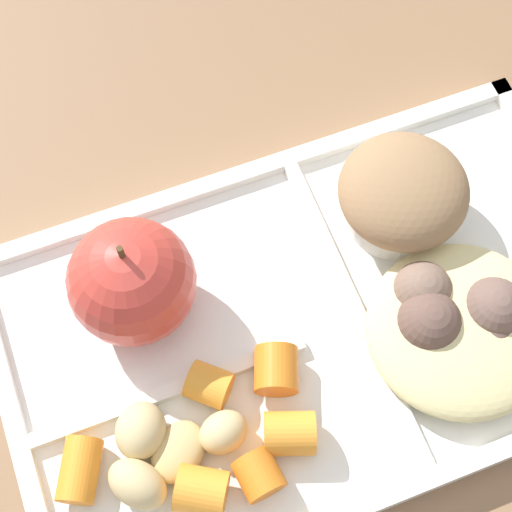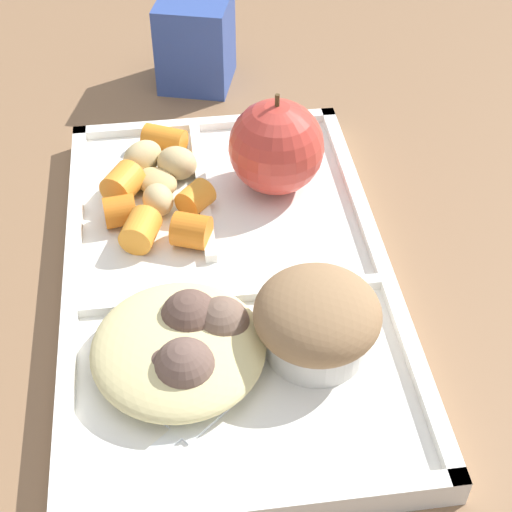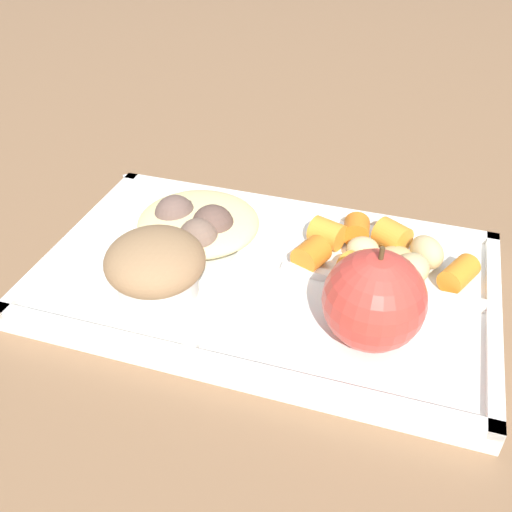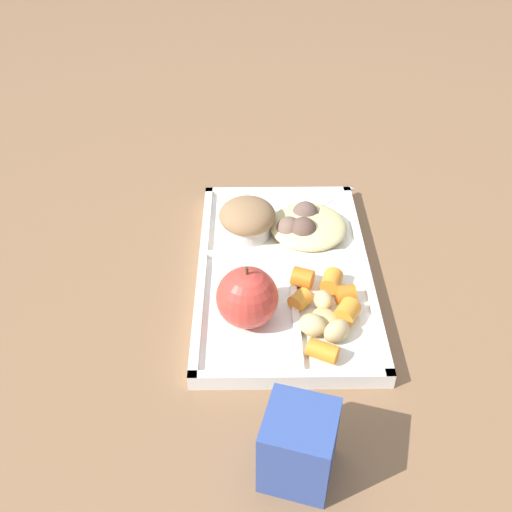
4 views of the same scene
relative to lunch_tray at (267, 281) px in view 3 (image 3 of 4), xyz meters
name	(u,v)px [view 3 (image 3 of 4)]	position (x,y,z in m)	size (l,w,h in m)	color
ground	(266,288)	(0.00, 0.00, -0.01)	(6.00, 6.00, 0.00)	#846042
lunch_tray	(267,281)	(0.00, 0.00, 0.00)	(0.39, 0.23, 0.02)	white
green_apple	(374,300)	(-0.10, 0.05, 0.04)	(0.08, 0.08, 0.09)	#C63D33
bran_muffin	(156,266)	(0.08, 0.05, 0.03)	(0.08, 0.08, 0.06)	silver
carrot_slice_back	(327,233)	(-0.04, -0.06, 0.02)	(0.03, 0.03, 0.03)	orange
carrot_slice_tilted	(355,269)	(-0.07, -0.02, 0.02)	(0.02, 0.02, 0.02)	orange
carrot_slice_center	(311,255)	(-0.03, -0.02, 0.02)	(0.03, 0.03, 0.03)	orange
carrot_slice_near_corner	(392,236)	(-0.10, -0.07, 0.02)	(0.03, 0.03, 0.03)	orange
carrot_slice_small	(356,229)	(-0.06, -0.08, 0.02)	(0.02, 0.02, 0.02)	orange
carrot_slice_large	(459,274)	(-0.16, -0.04, 0.02)	(0.02, 0.02, 0.04)	orange
potato_chunk_large	(411,269)	(-0.12, -0.03, 0.02)	(0.03, 0.03, 0.03)	tan
potato_chunk_small	(363,250)	(-0.07, -0.05, 0.02)	(0.03, 0.02, 0.02)	tan
potato_chunk_browned	(394,258)	(-0.10, -0.05, 0.01)	(0.04, 0.03, 0.02)	tan
potato_chunk_wedge	(427,252)	(-0.13, -0.06, 0.02)	(0.02, 0.04, 0.03)	tan
egg_noodle_pile	(198,223)	(0.08, -0.04, 0.02)	(0.12, 0.11, 0.03)	beige
meatball_front	(186,214)	(0.10, -0.05, 0.02)	(0.03, 0.03, 0.03)	brown
meatball_back	(213,226)	(0.06, -0.03, 0.03)	(0.04, 0.04, 0.04)	brown
meatball_center	(199,238)	(0.07, -0.01, 0.02)	(0.04, 0.04, 0.04)	#755B4C
meatball_side	(175,215)	(0.10, -0.04, 0.03)	(0.04, 0.04, 0.04)	brown
plastic_fork	(146,214)	(0.14, -0.05, 0.01)	(0.11, 0.13, 0.00)	white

